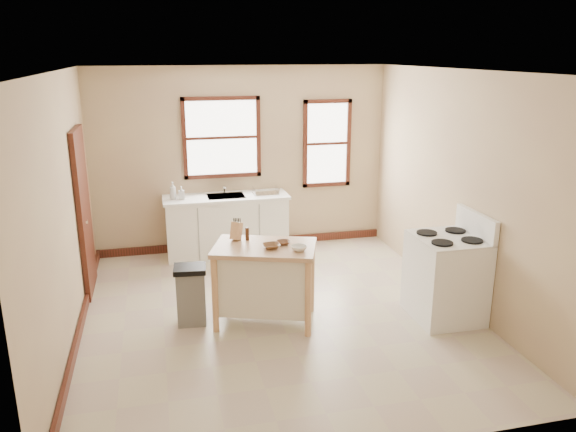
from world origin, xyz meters
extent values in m
plane|color=#C3AE9B|center=(0.00, 0.00, 0.00)|extent=(5.00, 5.00, 0.00)
plane|color=white|center=(0.00, 0.00, 2.80)|extent=(5.00, 5.00, 0.00)
cube|color=tan|center=(0.00, 2.50, 1.40)|extent=(4.50, 0.04, 2.80)
cube|color=tan|center=(-2.25, 0.00, 1.40)|extent=(0.04, 5.00, 2.80)
cube|color=tan|center=(2.25, 0.00, 1.40)|extent=(0.04, 5.00, 2.80)
cube|color=#381A0F|center=(-2.21, 1.30, 1.05)|extent=(0.06, 0.90, 2.10)
cube|color=#381A0F|center=(0.00, 2.47, 0.06)|extent=(4.50, 0.04, 0.12)
cube|color=#381A0F|center=(-2.22, 0.00, 0.06)|extent=(0.04, 5.00, 0.12)
cylinder|color=silver|center=(-0.30, 2.38, 1.03)|extent=(0.03, 0.03, 0.22)
imported|color=#B2B2B2|center=(-1.07, 2.18, 1.05)|extent=(0.12, 0.12, 0.26)
imported|color=#B2B2B2|center=(-0.95, 2.15, 1.02)|extent=(0.09, 0.09, 0.19)
cylinder|color=#3E2210|center=(-0.32, 0.11, 0.99)|extent=(0.05, 0.05, 0.15)
imported|color=brown|center=(-0.11, -0.22, 0.94)|extent=(0.21, 0.21, 0.05)
imported|color=brown|center=(0.05, -0.12, 0.94)|extent=(0.16, 0.16, 0.04)
imported|color=white|center=(0.16, -0.36, 0.94)|extent=(0.19, 0.19, 0.05)
camera|label=1|loc=(-1.28, -5.91, 3.00)|focal=35.00mm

